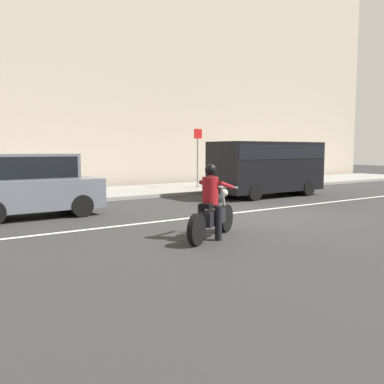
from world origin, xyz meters
name	(u,v)px	position (x,y,z in m)	size (l,w,h in m)	color
ground_plane	(268,215)	(0.00, 0.00, 0.00)	(80.00, 80.00, 0.00)	#2C2C2C
sidewalk_slab	(139,191)	(0.00, 8.00, 0.07)	(40.00, 4.40, 0.14)	gray
building_facade	(105,41)	(0.00, 11.40, 7.30)	(40.00, 1.40, 14.60)	#B7A893
lane_marking_stripe	(241,212)	(-0.25, 0.90, 0.00)	(18.00, 0.14, 0.01)	silver
motorcycle_with_rider_crimson	(212,208)	(-3.33, -1.61, 0.66)	(2.01, 1.21, 1.61)	black
parked_hatchback_slate_gray	(31,185)	(-5.75, 3.61, 0.93)	(3.78, 1.76, 1.80)	slate
parked_van_black	(267,165)	(3.63, 3.69, 1.30)	(4.91, 1.96, 2.23)	black
street_sign_post	(198,152)	(2.77, 7.36, 1.80)	(0.44, 0.08, 2.77)	gray
pedestrian_bystander	(223,166)	(4.10, 7.14, 1.15)	(0.34, 0.34, 1.72)	black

